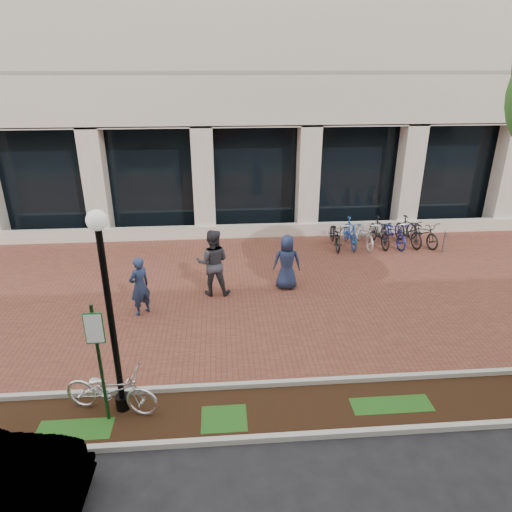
{
  "coord_description": "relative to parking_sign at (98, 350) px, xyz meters",
  "views": [
    {
      "loc": [
        -1.38,
        -12.24,
        6.28
      ],
      "look_at": [
        -0.46,
        -0.8,
        1.43
      ],
      "focal_mm": 32.0,
      "sensor_mm": 36.0,
      "label": 1
    }
  ],
  "objects": [
    {
      "name": "ground",
      "position": [
        3.65,
        5.23,
        -1.58
      ],
      "size": [
        120.0,
        120.0,
        0.0
      ],
      "primitive_type": "plane",
      "color": "black",
      "rests_on": "ground"
    },
    {
      "name": "brick_plaza",
      "position": [
        3.65,
        5.23,
        -1.57
      ],
      "size": [
        40.0,
        9.0,
        0.01
      ],
      "primitive_type": "cube",
      "color": "brown",
      "rests_on": "ground"
    },
    {
      "name": "planting_strip",
      "position": [
        3.65,
        -0.02,
        -1.57
      ],
      "size": [
        40.0,
        1.5,
        0.01
      ],
      "primitive_type": "cube",
      "color": "black",
      "rests_on": "ground"
    },
    {
      "name": "curb_plaza_side",
      "position": [
        3.65,
        0.73,
        -1.52
      ],
      "size": [
        40.0,
        0.12,
        0.12
      ],
      "primitive_type": "cube",
      "color": "#B0B0A6",
      "rests_on": "ground"
    },
    {
      "name": "curb_street_side",
      "position": [
        3.65,
        -0.77,
        -1.52
      ],
      "size": [
        40.0,
        0.12,
        0.12
      ],
      "primitive_type": "cube",
      "color": "#B0B0A6",
      "rests_on": "ground"
    },
    {
      "name": "parking_sign",
      "position": [
        0.0,
        0.0,
        0.0
      ],
      "size": [
        0.34,
        0.07,
        2.49
      ],
      "rotation": [
        0.0,
        0.0,
        0.01
      ],
      "color": "#14371A",
      "rests_on": "ground"
    },
    {
      "name": "lamppost",
      "position": [
        0.22,
        0.29,
        0.74
      ],
      "size": [
        0.36,
        0.36,
        4.09
      ],
      "color": "black",
      "rests_on": "ground"
    },
    {
      "name": "locked_bicycle",
      "position": [
        0.05,
        0.25,
        -1.08
      ],
      "size": [
        2.0,
        1.14,
        1.0
      ],
      "primitive_type": "imported",
      "rotation": [
        0.0,
        0.0,
        1.31
      ],
      "color": "silver",
      "rests_on": "ground"
    },
    {
      "name": "pedestrian_left",
      "position": [
        0.05,
        4.03,
        -0.75
      ],
      "size": [
        0.71,
        0.7,
        1.65
      ],
      "primitive_type": "imported",
      "rotation": [
        0.0,
        0.0,
        3.89
      ],
      "color": "#1F2C4F",
      "rests_on": "ground"
    },
    {
      "name": "pedestrian_mid",
      "position": [
        1.98,
        5.06,
        -0.58
      ],
      "size": [
        1.02,
        0.82,
        1.99
      ],
      "primitive_type": "imported",
      "rotation": [
        0.0,
        0.0,
        3.07
      ],
      "color": "#2D2C32",
      "rests_on": "ground"
    },
    {
      "name": "pedestrian_right",
      "position": [
        4.17,
        5.26,
        -0.74
      ],
      "size": [
        0.88,
        0.63,
        1.68
      ],
      "primitive_type": "imported",
      "rotation": [
        0.0,
        0.0,
        3.02
      ],
      "color": "#1E294C",
      "rests_on": "ground"
    },
    {
      "name": "bollard",
      "position": [
        10.17,
        7.53,
        -1.14
      ],
      "size": [
        0.12,
        0.12,
        0.86
      ],
      "color": "#ADADB1",
      "rests_on": "ground"
    },
    {
      "name": "bike_rack_cluster",
      "position": [
        8.1,
        8.45,
        -1.08
      ],
      "size": [
        4.2,
        1.92,
        1.06
      ],
      "rotation": [
        0.0,
        0.0,
        0.05
      ],
      "color": "black",
      "rests_on": "ground"
    }
  ]
}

